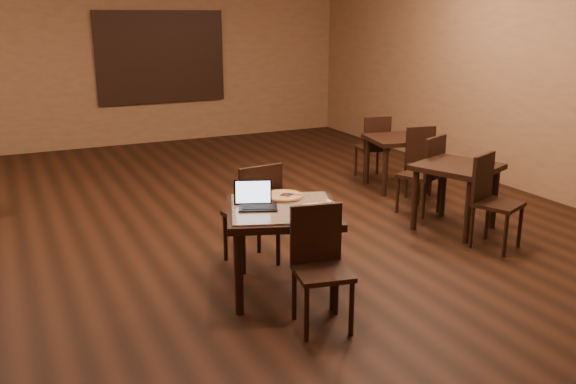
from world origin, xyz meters
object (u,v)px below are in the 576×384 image
other_table_c (457,175)px  other_table_c_chair_far (426,170)px  tiled_table (283,219)px  pizza_pan (283,197)px  chair_main_near (319,259)px  other_table_a (398,146)px  other_table_a_chair_near (423,159)px  chair_main_far (255,209)px  laptop (256,200)px  other_table_a_chair_far (374,144)px  other_table_c_chair_near (491,196)px

other_table_c → other_table_c_chair_far: bearing=65.1°
tiled_table → pizza_pan: pizza_pan is taller
chair_main_near → tiled_table: bearing=102.6°
tiled_table → other_table_c_chair_far: other_table_c_chair_far is taller
other_table_a → other_table_a_chair_near: 0.55m
pizza_pan → chair_main_far: bearing=106.5°
chair_main_far → other_table_a: bearing=-155.7°
laptop → other_table_c_chair_far: bearing=45.3°
tiled_table → chair_main_near: chair_main_near is taller
chair_main_far → other_table_c_chair_far: (2.42, 0.57, -0.03)m
tiled_table → other_table_a_chair_far: (2.76, 2.79, -0.14)m
laptop → pizza_pan: bearing=46.4°
tiled_table → other_table_a: tiled_table is taller
tiled_table → pizza_pan: 0.29m
laptop → other_table_c_chair_far: 2.86m
tiled_table → other_table_c_chair_near: (2.36, 0.06, -0.12)m
laptop → other_table_a_chair_far: 4.01m
laptop → other_table_a_chair_near: bearing=51.1°
other_table_a_chair_near → other_table_a_chair_far: size_ratio=1.00×
other_table_c_chair_near → chair_main_near: bearing=174.5°
laptop → pizza_pan: (0.32, 0.14, -0.05)m
chair_main_far → other_table_c_chair_far: chair_main_far is taller
tiled_table → chair_main_far: 0.62m
other_table_a_chair_far → other_table_c: size_ratio=0.91×
chair_main_far → other_table_c: bearing=174.0°
tiled_table → other_table_c_chair_far: size_ratio=1.24×
other_table_c_chair_near → other_table_c_chair_far: same height
chair_main_near → other_table_c: bearing=38.8°
other_table_c → other_table_c_chair_near: size_ratio=1.07×
laptop → other_table_c_chair_near: size_ratio=0.39×
other_table_c_chair_near → other_table_a_chair_near: bearing=53.8°
other_table_a_chair_near → other_table_a: bearing=102.4°
pizza_pan → chair_main_near: bearing=-96.9°
laptop → other_table_a_chair_near: (2.99, 1.61, -0.30)m
other_table_a → pizza_pan: bearing=-132.1°
chair_main_near → chair_main_far: (-0.01, 1.23, 0.04)m
other_table_c → other_table_a_chair_near: bearing=48.2°
other_table_a_chair_far → pizza_pan: bearing=54.8°
chair_main_near → other_table_a_chair_near: size_ratio=1.00×
pizza_pan → other_table_c_chair_far: bearing=22.3°
other_table_c_chair_near → other_table_c_chair_far: (0.06, 1.12, 0.00)m
chair_main_far → other_table_a_chair_far: 3.51m
tiled_table → pizza_pan: bearing=83.4°
chair_main_near → laptop: laptop is taller
chair_main_near → other_table_c_chair_near: size_ratio=0.97×
chair_main_near → other_table_c_chair_far: 3.01m
chair_main_far → other_table_a_chair_far: bearing=-148.0°
chair_main_near → chair_main_far: bearing=101.4°
chair_main_near → laptop: 0.81m
tiled_table → other_table_a_chair_near: (2.79, 1.71, -0.14)m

